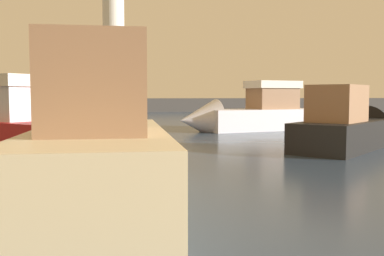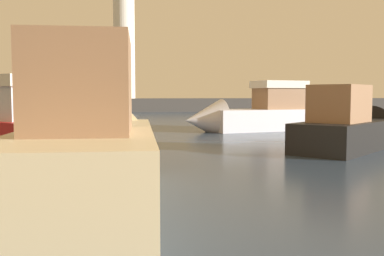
% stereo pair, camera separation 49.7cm
% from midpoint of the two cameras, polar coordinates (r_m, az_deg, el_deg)
% --- Properties ---
extents(ground_plane, '(220.00, 220.00, 0.00)m').
position_cam_midpoint_polar(ground_plane, '(31.08, -4.76, 0.18)').
color(ground_plane, '#2D3D51').
extents(breakwater, '(90.08, 5.07, 1.77)m').
position_cam_midpoint_polar(breakwater, '(60.18, -8.12, 2.96)').
color(breakwater, '#423F3D').
rests_on(breakwater, ground_plane).
extents(lighthouse, '(2.82, 2.82, 16.38)m').
position_cam_midpoint_polar(lighthouse, '(60.52, -10.32, 11.14)').
color(lighthouse, silver).
rests_on(lighthouse, breakwater).
extents(motorboat_0, '(7.74, 7.68, 3.58)m').
position_cam_midpoint_polar(motorboat_0, '(17.20, -18.80, -0.34)').
color(motorboat_0, '#B21E1E').
rests_on(motorboat_0, ground_plane).
extents(motorboat_2, '(7.56, 6.87, 3.05)m').
position_cam_midpoint_polar(motorboat_2, '(19.94, 19.43, 0.07)').
color(motorboat_2, black).
rests_on(motorboat_2, ground_plane).
extents(motorboat_3, '(2.93, 8.85, 3.60)m').
position_cam_midpoint_polar(motorboat_3, '(9.84, -13.04, -2.63)').
color(motorboat_3, beige).
rests_on(motorboat_3, ground_plane).
extents(motorboat_4, '(9.55, 4.43, 3.62)m').
position_cam_midpoint_polar(motorboat_4, '(27.63, 6.52, 1.75)').
color(motorboat_4, silver).
rests_on(motorboat_4, ground_plane).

